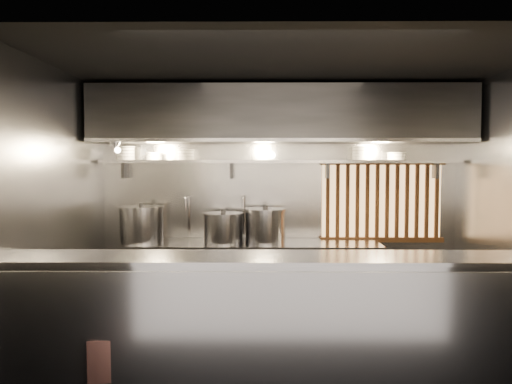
{
  "coord_description": "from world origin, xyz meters",
  "views": [
    {
      "loc": [
        -0.24,
        -4.86,
        1.86
      ],
      "look_at": [
        -0.29,
        0.55,
        1.55
      ],
      "focal_mm": 35.0,
      "sensor_mm": 36.0,
      "label": 1
    }
  ],
  "objects_px": {
    "stock_pot_left": "(142,224)",
    "stock_pot_right": "(223,228)",
    "stock_pot_mid": "(265,225)",
    "pendant_bulb": "(272,155)",
    "heat_lamp": "(116,145)"
  },
  "relations": [
    {
      "from": "stock_pot_right",
      "to": "stock_pot_left",
      "type": "bearing_deg",
      "value": 176.29
    },
    {
      "from": "heat_lamp",
      "to": "stock_pot_right",
      "type": "relative_size",
      "value": 0.54
    },
    {
      "from": "stock_pot_mid",
      "to": "stock_pot_right",
      "type": "distance_m",
      "value": 0.51
    },
    {
      "from": "heat_lamp",
      "to": "stock_pot_mid",
      "type": "xyz_separation_m",
      "value": [
        1.72,
        0.29,
        -0.96
      ]
    },
    {
      "from": "pendant_bulb",
      "to": "stock_pot_mid",
      "type": "height_order",
      "value": "pendant_bulb"
    },
    {
      "from": "pendant_bulb",
      "to": "stock_pot_mid",
      "type": "xyz_separation_m",
      "value": [
        -0.08,
        -0.06,
        -0.85
      ]
    },
    {
      "from": "stock_pot_left",
      "to": "stock_pot_right",
      "type": "distance_m",
      "value": 1.0
    },
    {
      "from": "stock_pot_right",
      "to": "stock_pot_mid",
      "type": "bearing_deg",
      "value": 4.62
    },
    {
      "from": "stock_pot_left",
      "to": "stock_pot_right",
      "type": "bearing_deg",
      "value": -3.71
    },
    {
      "from": "pendant_bulb",
      "to": "stock_pot_left",
      "type": "bearing_deg",
      "value": -178.81
    },
    {
      "from": "heat_lamp",
      "to": "stock_pot_mid",
      "type": "height_order",
      "value": "heat_lamp"
    },
    {
      "from": "stock_pot_left",
      "to": "stock_pot_mid",
      "type": "height_order",
      "value": "stock_pot_left"
    },
    {
      "from": "stock_pot_left",
      "to": "stock_pot_mid",
      "type": "relative_size",
      "value": 0.89
    },
    {
      "from": "heat_lamp",
      "to": "stock_pot_left",
      "type": "relative_size",
      "value": 0.61
    },
    {
      "from": "stock_pot_mid",
      "to": "stock_pot_right",
      "type": "bearing_deg",
      "value": -175.38
    }
  ]
}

